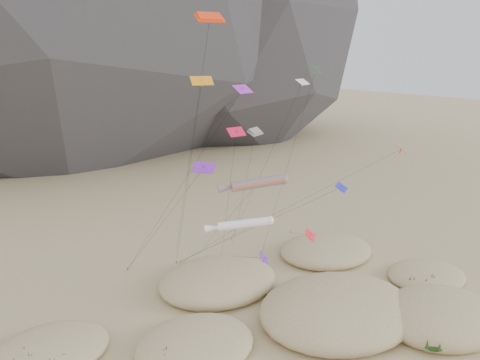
% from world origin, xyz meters
% --- Properties ---
extents(ground, '(500.00, 500.00, 0.00)m').
position_xyz_m(ground, '(0.00, 0.00, 0.00)').
color(ground, '#CCB789').
rests_on(ground, ground).
extents(dunes, '(50.25, 37.26, 4.12)m').
position_xyz_m(dunes, '(0.59, 3.61, 0.74)').
color(dunes, '#CCB789').
rests_on(dunes, ground).
extents(dune_grass, '(41.78, 28.55, 1.48)m').
position_xyz_m(dune_grass, '(-0.86, 3.74, 0.84)').
color(dune_grass, black).
rests_on(dune_grass, ground).
extents(kite_stakes, '(24.81, 6.25, 0.30)m').
position_xyz_m(kite_stakes, '(2.27, 22.78, 0.15)').
color(kite_stakes, '#3F2D1E').
rests_on(kite_stakes, ground).
extents(rainbow_tube_kite, '(7.40, 18.88, 14.30)m').
position_xyz_m(rainbow_tube_kite, '(-1.58, 8.82, 13.50)').
color(rainbow_tube_kite, orange).
rests_on(rainbow_tube_kite, ground).
extents(white_tube_kite, '(6.38, 16.07, 10.46)m').
position_xyz_m(white_tube_kite, '(-3.47, 8.52, 9.78)').
color(white_tube_kite, white).
rests_on(white_tube_kite, ground).
extents(orange_parafoil, '(4.16, 15.54, 29.47)m').
position_xyz_m(orange_parafoil, '(-4.41, 12.38, 28.59)').
color(orange_parafoil, red).
rests_on(orange_parafoil, ground).
extents(multi_parafoil, '(4.79, 11.15, 18.04)m').
position_xyz_m(multi_parafoil, '(2.03, 14.03, 17.40)').
color(multi_parafoil, '#FF581A').
rests_on(multi_parafoil, ground).
extents(delta_kites, '(27.85, 21.36, 24.67)m').
position_xyz_m(delta_kites, '(2.86, 10.38, 16.80)').
color(delta_kites, '#1718C3').
rests_on(delta_kites, ground).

